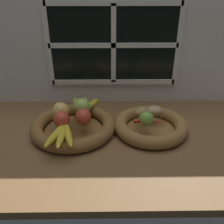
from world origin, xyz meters
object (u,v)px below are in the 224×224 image
banana_bunch_back (84,106)px  apple_red_front (61,119)px  fruit_bowl_right (150,126)px  apple_red_right (83,117)px  potato_back (155,111)px  chili_pepper (151,121)px  fruit_bowl_left (73,126)px  potato_oblong (141,112)px  apple_golden_left (61,111)px  apple_green_back (82,107)px  lime_near (146,119)px  banana_bunch_front (62,134)px

banana_bunch_back → apple_red_front: bearing=-114.6°
fruit_bowl_right → apple_red_right: 29.75cm
banana_bunch_back → potato_back: bearing=-11.7°
fruit_bowl_right → chili_pepper: chili_pepper is taller
fruit_bowl_left → potato_oblong: (29.97, 3.04, 5.14)cm
fruit_bowl_left → chili_pepper: (33.50, -2.67, 3.77)cm
apple_golden_left → banana_bunch_back: 13.41cm
apple_golden_left → apple_green_back: bearing=19.9°
lime_near → chili_pepper: size_ratio=0.41×
apple_red_front → lime_near: bearing=1.2°
potato_oblong → chili_pepper: bearing=-58.2°
apple_green_back → potato_oblong: 26.48cm
fruit_bowl_right → potato_oblong: 7.13cm
apple_golden_left → apple_red_front: (1.42, -6.66, -0.29)cm
fruit_bowl_left → chili_pepper: 33.82cm
banana_bunch_back → chili_pepper: banana_bunch_back is taller
apple_green_back → chili_pepper: 31.00cm
apple_golden_left → potato_back: 41.35cm
apple_golden_left → banana_bunch_back: size_ratio=0.41×
banana_bunch_back → lime_near: 31.54cm
potato_back → apple_red_front: bearing=-166.3°
apple_red_right → chili_pepper: size_ratio=0.45×
lime_near → apple_red_right: bearing=177.2°
fruit_bowl_right → apple_red_front: apple_red_front is taller
fruit_bowl_left → banana_bunch_front: size_ratio=1.99×
fruit_bowl_right → apple_green_back: bearing=170.8°
apple_red_front → potato_back: bearing=13.7°
fruit_bowl_left → potato_back: 36.70cm
apple_red_front → banana_bunch_back: (7.50, 16.41, -2.00)cm
fruit_bowl_right → apple_green_back: (-30.26, 4.92, 6.92)cm
lime_near → apple_red_front: bearing=-178.8°
fruit_bowl_left → apple_red_front: apple_red_front is taller
banana_bunch_back → potato_oblong: (26.21, -8.44, 0.77)cm
fruit_bowl_left → chili_pepper: chili_pepper is taller
apple_red_right → lime_near: size_ratio=1.10×
apple_green_back → banana_bunch_back: 7.05cm
fruit_bowl_right → lime_near: 7.84cm
apple_red_right → potato_oblong: 25.75cm
fruit_bowl_left → apple_red_right: bearing=-30.6°
apple_red_front → banana_bunch_front: apple_red_front is taller
apple_green_back → fruit_bowl_left: bearing=-126.3°
apple_red_right → banana_bunch_back: 14.59cm
apple_golden_left → apple_green_back: apple_green_back is taller
apple_red_right → potato_oblong: apple_red_right is taller
apple_green_back → chili_pepper: (29.89, -7.59, -3.16)cm
banana_bunch_front → lime_near: (33.46, 8.56, 1.67)cm
banana_bunch_front → chili_pepper: banana_bunch_front is taller
potato_back → apple_golden_left: bearing=-175.8°
apple_golden_left → chili_pepper: apple_golden_left is taller
banana_bunch_back → potato_oblong: 27.55cm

